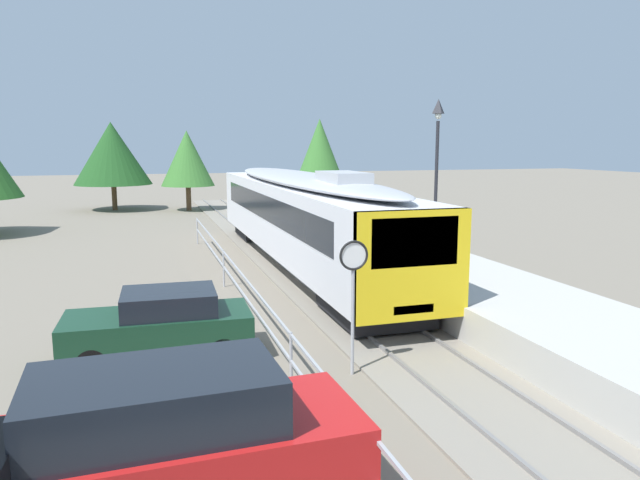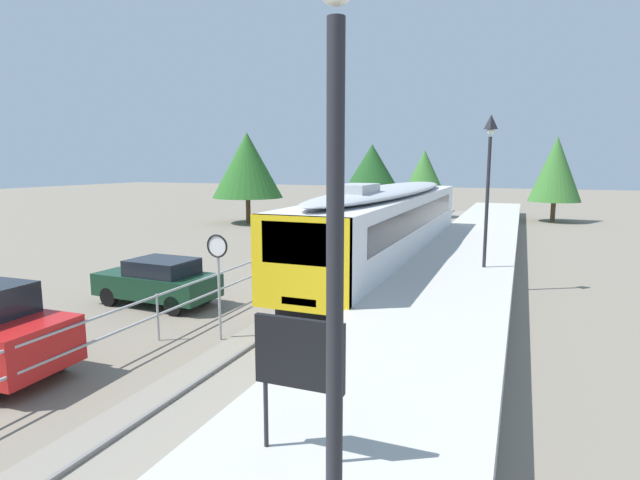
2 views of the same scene
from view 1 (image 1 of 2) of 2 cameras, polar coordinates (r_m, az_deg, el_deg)
name	(u,v)px [view 1 (image 1 of 2)]	position (r m, az deg, el deg)	size (l,w,h in m)	color
ground_plane	(229,280)	(20.87, -8.85, -3.84)	(160.00, 160.00, 0.00)	slate
track_rails	(311,273)	(21.48, -0.90, -3.26)	(3.20, 60.00, 0.14)	gray
commuter_train	(301,212)	(22.34, -1.83, 2.71)	(2.82, 19.55, 3.74)	silver
station_platform	(393,257)	(22.50, 7.07, -1.68)	(3.90, 60.00, 0.90)	#B7B5AD
platform_lamp_mid_platform	(437,146)	(21.18, 11.31, 8.90)	(0.34, 0.34, 5.35)	#232328
speed_limit_sign	(353,274)	(11.79, 3.26, -3.29)	(0.61, 0.10, 2.81)	#9EA0A5
carpark_fence	(291,350)	(11.11, -2.84, -10.60)	(0.06, 36.06, 1.25)	#9EA0A5
parked_suv_red	(170,448)	(7.72, -14.35, -18.99)	(4.66, 2.06, 2.04)	red
parked_hatchback_dark_green	(161,324)	(13.48, -15.20, -7.86)	(4.06, 1.91, 1.53)	#143823
tree_behind_carpark	(112,153)	(45.02, -19.55, 7.93)	(5.44, 5.44, 6.31)	brown
tree_distant_left	(187,158)	(43.22, -12.77, 7.73)	(3.77, 3.77, 5.70)	brown
tree_distant_centre	(320,152)	(45.87, -0.03, 8.54)	(3.95, 3.95, 6.68)	brown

